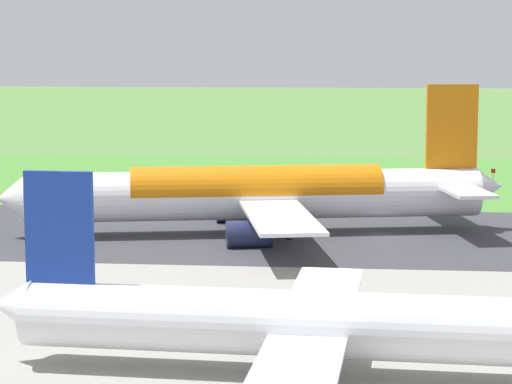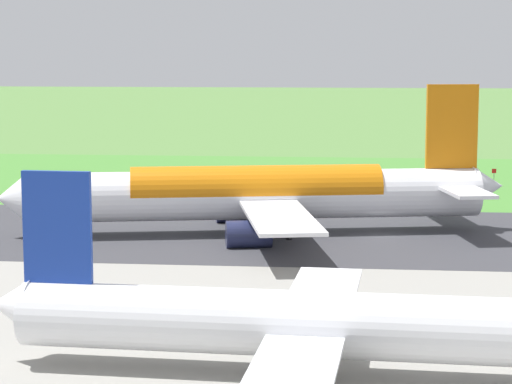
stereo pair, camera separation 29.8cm
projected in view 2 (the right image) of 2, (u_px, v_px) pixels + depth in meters
ground_plane at (381, 236)px, 109.66m from camera, size 800.00×800.00×0.00m
runway_asphalt at (381, 236)px, 109.65m from camera, size 600.00×33.71×0.06m
grass_verge_foreground at (376, 188)px, 147.07m from camera, size 600.00×80.00×0.04m
airliner_main at (260, 193)px, 110.40m from camera, size 53.78×44.31×15.88m
airliner_parked_mid at (318, 323)px, 62.43m from camera, size 41.93×34.29×12.24m
no_stopping_sign at (494, 177)px, 144.97m from camera, size 0.60×0.10×2.93m
traffic_cone_orange at (469, 187)px, 146.15m from camera, size 0.40×0.40×0.55m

